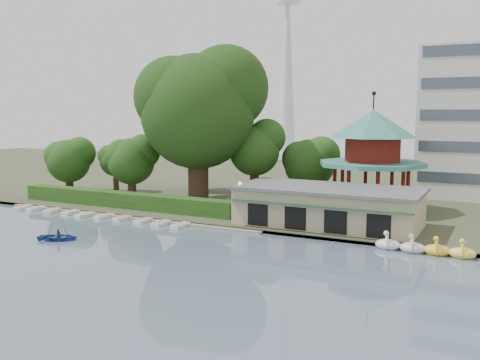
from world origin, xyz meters
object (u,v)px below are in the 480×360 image
Objects in this scene: big_tree at (200,104)px; rowboat_with_passengers at (58,234)px; boathouse at (328,206)px; dock at (126,216)px; pavilion at (372,150)px.

big_tree is 25.49m from rowboat_with_passengers.
boathouse is 22.39m from big_tree.
dock is 2.52× the size of pavilion.
dock is at bearing 95.47° from rowboat_with_passengers.
pavilion is 0.68× the size of big_tree.
big_tree is (3.20, 11.03, 12.66)m from dock.
rowboat_with_passengers is at bearing -131.38° from pavilion.
boathouse is (22.00, 4.77, 2.25)m from dock.
big_tree is at bearing -169.74° from pavilion.
boathouse is at bearing 12.24° from dock.
boathouse is 0.94× the size of big_tree.
pavilion is at bearing 31.66° from dock.
pavilion is 35.37m from rowboat_with_passengers.
boathouse is 1.38× the size of pavilion.
rowboat_with_passengers is (-2.12, -22.26, -12.25)m from big_tree.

